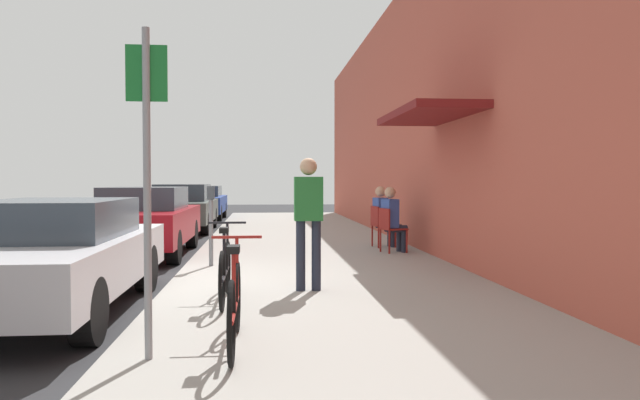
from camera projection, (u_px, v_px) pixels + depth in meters
ground_plane at (168, 292)px, 8.11m from camera, size 60.00×60.00×0.00m
sidewalk_slab at (317, 265)px, 10.32m from camera, size 4.50×32.00×0.12m
building_facade at (452, 99)px, 10.45m from camera, size 1.40×32.00×5.97m
parked_car_0 at (52, 254)px, 6.77m from camera, size 1.80×4.40×1.31m
parked_car_1 at (144, 220)px, 12.07m from camera, size 1.80×4.40×1.40m
parked_car_2 at (183, 207)px, 17.87m from camera, size 1.80×4.40×1.42m
parked_car_3 at (201, 202)px, 23.11m from camera, size 1.80×4.40×1.33m
parking_meter at (211, 220)px, 9.78m from camera, size 0.12×0.10×1.32m
street_sign at (147, 167)px, 4.63m from camera, size 0.32×0.06×2.60m
bicycle_0 at (235, 305)px, 5.00m from camera, size 0.46×1.71×0.90m
bicycle_1 at (225, 271)px, 6.88m from camera, size 0.46×1.71×0.90m
cafe_chair_0 at (390, 227)px, 11.62m from camera, size 0.54×0.54×0.87m
seated_patron_0 at (393, 217)px, 11.63m from camera, size 0.50×0.45×1.29m
cafe_chair_1 at (380, 223)px, 12.56m from camera, size 0.51×0.51×0.87m
seated_patron_1 at (383, 214)px, 12.57m from camera, size 0.47×0.42×1.29m
pedestrian_standing at (308, 213)px, 7.57m from camera, size 0.36×0.22×1.70m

